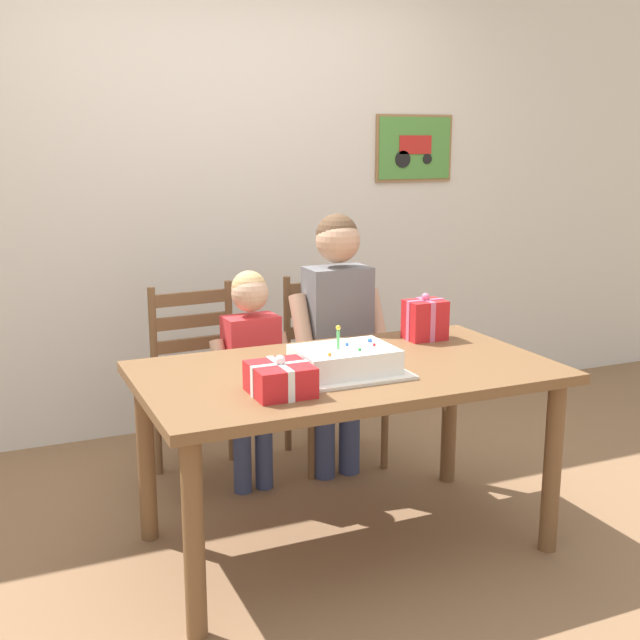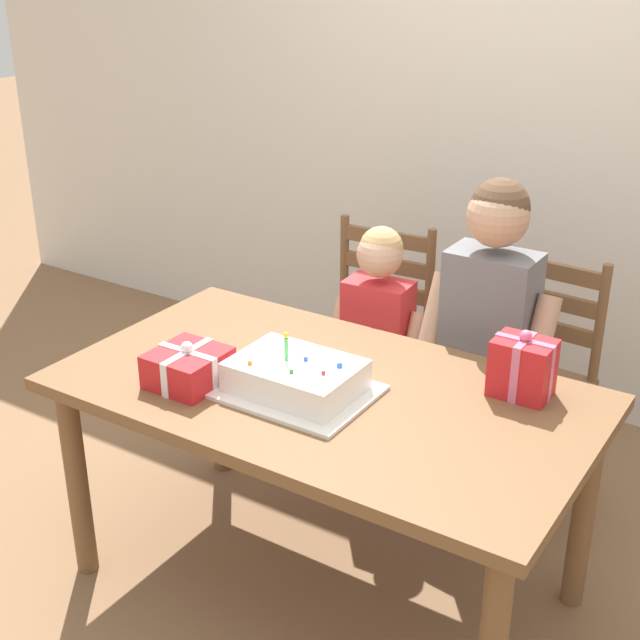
# 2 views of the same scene
# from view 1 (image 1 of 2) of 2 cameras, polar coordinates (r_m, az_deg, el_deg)

# --- Properties ---
(ground_plane) EXTENTS (20.00, 20.00, 0.00)m
(ground_plane) POSITION_cam_1_polar(r_m,az_deg,el_deg) (3.35, 1.83, -15.58)
(ground_plane) COLOR #846042
(back_wall) EXTENTS (6.40, 0.11, 2.60)m
(back_wall) POSITION_cam_1_polar(r_m,az_deg,el_deg) (4.49, -7.11, 8.95)
(back_wall) COLOR silver
(back_wall) RESTS_ON ground
(dining_table) EXTENTS (1.58, 0.89, 0.74)m
(dining_table) POSITION_cam_1_polar(r_m,az_deg,el_deg) (3.10, 1.91, -5.03)
(dining_table) COLOR brown
(dining_table) RESTS_ON ground
(birthday_cake) EXTENTS (0.44, 0.34, 0.19)m
(birthday_cake) POSITION_cam_1_polar(r_m,az_deg,el_deg) (2.97, 1.75, -2.98)
(birthday_cake) COLOR white
(birthday_cake) RESTS_ON dining_table
(gift_box_red_large) EXTENTS (0.21, 0.21, 0.14)m
(gift_box_red_large) POSITION_cam_1_polar(r_m,az_deg,el_deg) (2.75, -2.85, -4.21)
(gift_box_red_large) COLOR red
(gift_box_red_large) RESTS_ON dining_table
(gift_box_beside_cake) EXTENTS (0.17, 0.13, 0.21)m
(gift_box_beside_cake) POSITION_cam_1_polar(r_m,az_deg,el_deg) (3.51, 7.47, 0.03)
(gift_box_beside_cake) COLOR red
(gift_box_beside_cake) RESTS_ON dining_table
(chair_left) EXTENTS (0.45, 0.45, 0.92)m
(chair_left) POSITION_cam_1_polar(r_m,az_deg,el_deg) (3.81, -8.26, -4.52)
(chair_left) COLOR brown
(chair_left) RESTS_ON ground
(chair_right) EXTENTS (0.45, 0.45, 0.92)m
(chair_right) POSITION_cam_1_polar(r_m,az_deg,el_deg) (4.03, 0.88, -3.44)
(chair_right) COLOR brown
(chair_right) RESTS_ON ground
(child_older) EXTENTS (0.45, 0.26, 1.26)m
(child_older) POSITION_cam_1_polar(r_m,az_deg,el_deg) (3.72, 1.26, -0.02)
(child_older) COLOR #38426B
(child_older) RESTS_ON ground
(child_younger) EXTENTS (0.38, 0.22, 1.03)m
(child_younger) POSITION_cam_1_polar(r_m,az_deg,el_deg) (3.60, -4.90, -2.85)
(child_younger) COLOR #38426B
(child_younger) RESTS_ON ground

